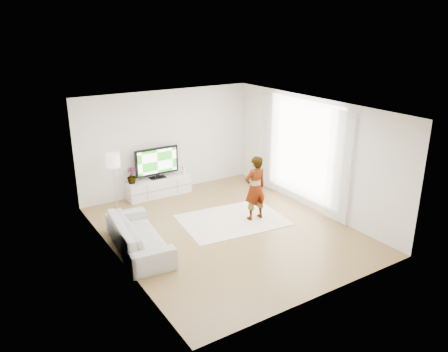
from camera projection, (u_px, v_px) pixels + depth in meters
floor at (226, 230)px, 9.93m from camera, size 6.00×6.00×0.00m
ceiling at (227, 108)px, 9.00m from camera, size 6.00×6.00×0.00m
wall_left at (115, 195)px, 8.21m from camera, size 0.02×6.00×2.80m
wall_right at (312, 154)px, 10.73m from camera, size 0.02×6.00×2.80m
wall_back at (167, 142)px, 11.86m from camera, size 5.00×0.02×2.80m
wall_front at (326, 222)px, 7.08m from camera, size 5.00×0.02×2.80m
window at (303, 150)px, 10.94m from camera, size 0.01×2.60×2.50m
curtain_near at (339, 168)px, 9.90m from camera, size 0.04×0.70×2.60m
curtain_far at (269, 142)px, 11.97m from camera, size 0.04×0.70×2.60m
media_console at (159, 187)px, 11.84m from camera, size 1.75×0.50×0.49m
television at (157, 162)px, 11.63m from camera, size 1.22×0.24×0.85m
game_console at (183, 170)px, 12.12m from camera, size 0.06×0.16×0.21m
potted_plant at (131, 176)px, 11.32m from camera, size 0.24×0.24×0.42m
rug at (232, 220)px, 10.42m from camera, size 2.58×1.99×0.01m
player at (255, 188)px, 10.23m from camera, size 0.58×0.39×1.56m
sofa at (139, 235)px, 8.97m from camera, size 1.11×2.33×0.66m
floor_lamp at (113, 163)px, 10.49m from camera, size 0.33×0.33×1.50m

